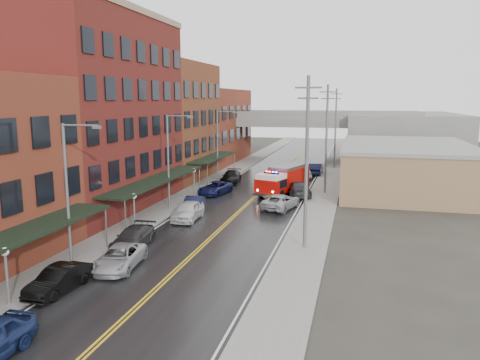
# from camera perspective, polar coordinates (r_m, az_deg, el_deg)

# --- Properties ---
(ground) EXTENTS (220.00, 220.00, 0.00)m
(ground) POSITION_cam_1_polar(r_m,az_deg,el_deg) (22.49, -16.59, -18.28)
(ground) COLOR #2D2B26
(ground) RESTS_ON ground
(road) EXTENTS (11.00, 160.00, 0.02)m
(road) POSITION_cam_1_polar(r_m,az_deg,el_deg) (49.18, 1.47, -2.41)
(road) COLOR black
(road) RESTS_ON ground
(sidewalk_left) EXTENTS (3.00, 160.00, 0.15)m
(sidewalk_left) POSITION_cam_1_polar(r_m,az_deg,el_deg) (51.23, -6.53, -1.90)
(sidewalk_left) COLOR slate
(sidewalk_left) RESTS_ON ground
(sidewalk_right) EXTENTS (3.00, 160.00, 0.15)m
(sidewalk_right) POSITION_cam_1_polar(r_m,az_deg,el_deg) (48.13, 9.98, -2.75)
(sidewalk_right) COLOR slate
(sidewalk_right) RESTS_ON ground
(curb_left) EXTENTS (0.30, 160.00, 0.15)m
(curb_left) POSITION_cam_1_polar(r_m,az_deg,el_deg) (50.68, -4.78, -2.00)
(curb_left) COLOR gray
(curb_left) RESTS_ON ground
(curb_right) EXTENTS (0.30, 160.00, 0.15)m
(curb_right) POSITION_cam_1_polar(r_m,az_deg,el_deg) (48.27, 8.03, -2.66)
(curb_right) COLOR gray
(curb_right) RESTS_ON ground
(brick_building_b) EXTENTS (9.00, 20.00, 18.00)m
(brick_building_b) POSITION_cam_1_polar(r_m,az_deg,el_deg) (46.50, -16.84, 7.64)
(brick_building_b) COLOR #5C1D18
(brick_building_b) RESTS_ON ground
(brick_building_c) EXTENTS (9.00, 15.00, 15.00)m
(brick_building_c) POSITION_cam_1_polar(r_m,az_deg,el_deg) (62.21, -8.44, 7.02)
(brick_building_c) COLOR brown
(brick_building_c) RESTS_ON ground
(brick_building_far) EXTENTS (9.00, 20.00, 12.00)m
(brick_building_far) POSITION_cam_1_polar(r_m,az_deg,el_deg) (78.72, -3.50, 6.59)
(brick_building_far) COLOR maroon
(brick_building_far) RESTS_ON ground
(tan_building) EXTENTS (14.00, 22.00, 5.00)m
(tan_building) POSITION_cam_1_polar(r_m,az_deg,el_deg) (57.69, 19.46, 1.36)
(tan_building) COLOR #92754E
(tan_building) RESTS_ON ground
(right_far_block) EXTENTS (18.00, 30.00, 8.00)m
(right_far_block) POSITION_cam_1_polar(r_m,az_deg,el_deg) (87.44, 19.11, 5.08)
(right_far_block) COLOR slate
(right_far_block) RESTS_ON ground
(awning_0) EXTENTS (2.60, 16.00, 3.09)m
(awning_0) POSITION_cam_1_polar(r_m,az_deg,el_deg) (28.59, -25.82, -6.29)
(awning_0) COLOR black
(awning_0) RESTS_ON ground
(awning_1) EXTENTS (2.60, 18.00, 3.09)m
(awning_1) POSITION_cam_1_polar(r_m,az_deg,el_deg) (44.41, -10.01, 0.02)
(awning_1) COLOR black
(awning_1) RESTS_ON ground
(awning_2) EXTENTS (2.60, 13.00, 3.09)m
(awning_2) POSITION_cam_1_polar(r_m,az_deg,el_deg) (60.61, -3.25, 2.76)
(awning_2) COLOR black
(awning_2) RESTS_ON ground
(globe_lamp_0) EXTENTS (0.44, 0.44, 3.12)m
(globe_lamp_0) POSITION_cam_1_polar(r_m,az_deg,el_deg) (26.65, -26.66, -9.02)
(globe_lamp_0) COLOR #59595B
(globe_lamp_0) RESTS_ON ground
(globe_lamp_1) EXTENTS (0.44, 0.44, 3.12)m
(globe_lamp_1) POSITION_cam_1_polar(r_m,az_deg,el_deg) (37.88, -12.80, -2.81)
(globe_lamp_1) COLOR #59595B
(globe_lamp_1) RESTS_ON ground
(globe_lamp_2) EXTENTS (0.44, 0.44, 3.12)m
(globe_lamp_2) POSITION_cam_1_polar(r_m,az_deg,el_deg) (50.51, -5.62, 0.53)
(globe_lamp_2) COLOR #59595B
(globe_lamp_2) RESTS_ON ground
(street_lamp_0) EXTENTS (2.64, 0.22, 9.00)m
(street_lamp_0) POSITION_cam_1_polar(r_m,az_deg,el_deg) (30.65, -20.00, -0.64)
(street_lamp_0) COLOR #59595B
(street_lamp_0) RESTS_ON ground
(street_lamp_1) EXTENTS (2.64, 0.22, 9.00)m
(street_lamp_1) POSITION_cam_1_polar(r_m,az_deg,el_deg) (44.63, -8.47, 2.97)
(street_lamp_1) COLOR #59595B
(street_lamp_1) RESTS_ON ground
(street_lamp_2) EXTENTS (2.64, 0.22, 9.00)m
(street_lamp_2) POSITION_cam_1_polar(r_m,az_deg,el_deg) (59.63, -2.55, 4.77)
(street_lamp_2) COLOR #59595B
(street_lamp_2) RESTS_ON ground
(utility_pole_0) EXTENTS (1.80, 0.24, 12.00)m
(utility_pole_0) POSITION_cam_1_polar(r_m,az_deg,el_deg) (32.33, 8.12, 2.38)
(utility_pole_0) COLOR #59595B
(utility_pole_0) RESTS_ON ground
(utility_pole_1) EXTENTS (1.80, 0.24, 12.00)m
(utility_pole_1) POSITION_cam_1_polar(r_m,az_deg,el_deg) (52.16, 10.50, 5.13)
(utility_pole_1) COLOR #59595B
(utility_pole_1) RESTS_ON ground
(utility_pole_2) EXTENTS (1.80, 0.24, 12.00)m
(utility_pole_2) POSITION_cam_1_polar(r_m,az_deg,el_deg) (72.08, 11.57, 6.35)
(utility_pole_2) COLOR #59595B
(utility_pole_2) RESTS_ON ground
(overpass) EXTENTS (40.00, 10.00, 7.50)m
(overpass) POSITION_cam_1_polar(r_m,az_deg,el_deg) (79.71, 6.60, 6.57)
(overpass) COLOR slate
(overpass) RESTS_ON ground
(fire_truck) EXTENTS (5.25, 8.83, 3.07)m
(fire_truck) POSITION_cam_1_polar(r_m,az_deg,el_deg) (52.21, 5.27, 0.12)
(fire_truck) COLOR #B00D08
(fire_truck) RESTS_ON ground
(parked_car_left_1) EXTENTS (1.76, 4.38, 1.42)m
(parked_car_left_1) POSITION_cam_1_polar(r_m,az_deg,el_deg) (27.94, -21.22, -11.26)
(parked_car_left_1) COLOR black
(parked_car_left_1) RESTS_ON ground
(parked_car_left_2) EXTENTS (2.86, 5.16, 1.37)m
(parked_car_left_2) POSITION_cam_1_polar(r_m,az_deg,el_deg) (30.52, -14.50, -9.14)
(parked_car_left_2) COLOR #9A9DA2
(parked_car_left_2) RESTS_ON ground
(parked_car_left_3) EXTENTS (2.27, 5.00, 1.42)m
(parked_car_left_3) POSITION_cam_1_polar(r_m,az_deg,el_deg) (34.35, -12.91, -6.88)
(parked_car_left_3) COLOR #272629
(parked_car_left_3) RESTS_ON ground
(parked_car_left_4) EXTENTS (2.11, 4.88, 1.64)m
(parked_car_left_4) POSITION_cam_1_polar(r_m,az_deg,el_deg) (41.15, -6.37, -3.75)
(parked_car_left_4) COLOR silver
(parked_car_left_4) RESTS_ON ground
(parked_car_left_5) EXTENTS (2.35, 4.82, 1.52)m
(parked_car_left_5) POSITION_cam_1_polar(r_m,az_deg,el_deg) (43.33, -5.68, -3.12)
(parked_car_left_5) COLOR black
(parked_car_left_5) RESTS_ON ground
(parked_car_left_6) EXTENTS (3.28, 5.40, 1.40)m
(parked_car_left_6) POSITION_cam_1_polar(r_m,az_deg,el_deg) (51.89, -3.07, -1.00)
(parked_car_left_6) COLOR #121644
(parked_car_left_6) RESTS_ON ground
(parked_car_left_7) EXTENTS (2.60, 5.39, 1.51)m
(parked_car_left_7) POSITION_cam_1_polar(r_m,az_deg,el_deg) (58.95, -1.10, 0.38)
(parked_car_left_7) COLOR black
(parked_car_left_7) RESTS_ON ground
(parked_car_right_0) EXTENTS (3.56, 5.62, 1.45)m
(parked_car_right_0) POSITION_cam_1_polar(r_m,az_deg,el_deg) (45.14, 4.99, -2.63)
(parked_car_right_0) COLOR #9C9FA3
(parked_car_right_0) RESTS_ON ground
(parked_car_right_1) EXTENTS (3.61, 6.12, 1.66)m
(parked_car_right_1) POSITION_cam_1_polar(r_m,az_deg,el_deg) (51.09, 7.18, -1.08)
(parked_car_right_1) COLOR #2B2C2E
(parked_car_right_1) RESTS_ON ground
(parked_car_right_2) EXTENTS (3.04, 5.06, 1.61)m
(parked_car_right_2) POSITION_cam_1_polar(r_m,az_deg,el_deg) (63.28, 7.71, 0.99)
(parked_car_right_2) COLOR white
(parked_car_right_2) RESTS_ON ground
(parked_car_right_3) EXTENTS (1.82, 4.99, 1.64)m
(parked_car_right_3) POSITION_cam_1_polar(r_m,az_deg,el_deg) (66.03, 9.21, 1.33)
(parked_car_right_3) COLOR black
(parked_car_right_3) RESTS_ON ground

